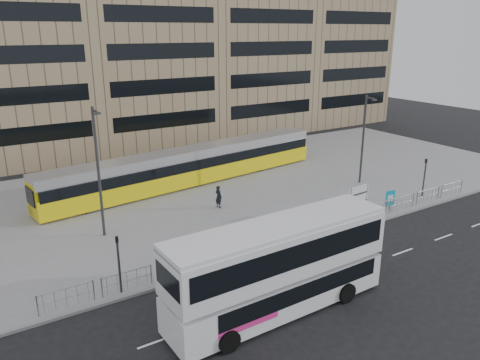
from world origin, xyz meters
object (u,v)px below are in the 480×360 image
station_sign (359,195)px  pedestrian (219,197)px  traffic_light_east (425,172)px  traffic_light_west (118,257)px  lamp_post_west (98,168)px  ad_panel (390,198)px  tram (191,166)px  lamp_post_east (364,136)px  double_decker_bus (279,265)px

station_sign → pedestrian: bearing=135.0°
traffic_light_east → traffic_light_west: bearing=171.2°
station_sign → lamp_post_west: 17.87m
ad_panel → lamp_post_west: size_ratio=0.18×
tram → pedestrian: tram is taller
tram → pedestrian: (-0.90, -6.32, -0.71)m
pedestrian → traffic_light_west: bearing=114.6°
pedestrian → lamp_post_east: bearing=-108.6°
tram → lamp_post_east: (12.57, -7.73, 2.61)m
traffic_light_west → lamp_post_east: bearing=29.5°
tram → station_sign: (6.78, -13.01, -0.03)m
double_decker_bus → ad_panel: double_decker_bus is taller
ad_panel → pedestrian: pedestrian is taller
double_decker_bus → ad_panel: bearing=20.9°
tram → traffic_light_east: 19.17m
lamp_post_west → lamp_post_east: 22.27m
lamp_post_west → lamp_post_east: lamp_post_west is taller
traffic_light_west → lamp_post_east: 24.54m
traffic_light_east → station_sign: bearing=169.6°
traffic_light_west → double_decker_bus: bearing=-27.8°
traffic_light_west → traffic_light_east: same height
double_decker_bus → lamp_post_west: lamp_post_west is taller
ad_panel → lamp_post_east: lamp_post_east is taller
ad_panel → lamp_post_west: lamp_post_west is taller
ad_panel → traffic_light_west: traffic_light_west is taller
double_decker_bus → lamp_post_west: bearing=108.7°
station_sign → lamp_post_east: (5.79, 5.28, 2.63)m
ad_panel → traffic_light_west: size_ratio=0.48×
station_sign → ad_panel: 2.95m
tram → lamp_post_east: lamp_post_east is taller
lamp_post_west → traffic_light_west: bearing=-100.7°
traffic_light_west → pedestrian: bearing=51.7°
station_sign → lamp_post_west: size_ratio=0.26×
ad_panel → double_decker_bus: bearing=-147.9°
traffic_light_east → lamp_post_west: size_ratio=0.37×
tram → station_sign: tram is taller
tram → ad_panel: size_ratio=17.97×
double_decker_bus → tram: bearing=74.2°
traffic_light_west → lamp_post_west: 7.88m
traffic_light_west → lamp_post_west: size_ratio=0.37×
tram → traffic_light_east: bearing=-49.3°
pedestrian → traffic_light_west: (-10.15, -7.70, 1.12)m
station_sign → lamp_post_west: lamp_post_west is taller
double_decker_bus → traffic_light_west: 7.99m
lamp_post_west → tram: bearing=34.8°
ad_panel → lamp_post_west: 20.77m
tram → traffic_light_west: 17.86m
pedestrian → traffic_light_west: 12.79m
tram → station_sign: bearing=-69.6°
lamp_post_west → lamp_post_east: size_ratio=1.10×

